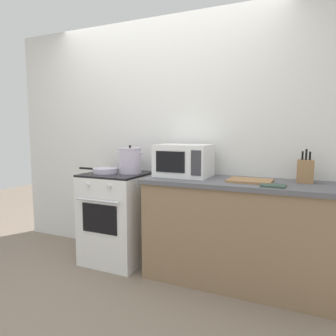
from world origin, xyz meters
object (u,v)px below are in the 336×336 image
object	(u,v)px
stove	(117,217)
oven_mitt	(273,186)
stock_pot	(130,160)
frying_pan	(105,170)
knife_block	(305,171)
microwave	(184,160)
cutting_board	(250,181)

from	to	relation	value
stove	oven_mitt	distance (m)	1.62
stock_pot	frying_pan	bearing A→B (deg)	-158.65
frying_pan	knife_block	xyz separation A→B (m)	(1.87, 0.18, 0.07)
frying_pan	microwave	size ratio (longest dim) A/B	0.90
frying_pan	cutting_board	size ratio (longest dim) A/B	1.26
frying_pan	oven_mitt	bearing A→B (deg)	-4.05
stock_pot	cutting_board	bearing A→B (deg)	-2.51
frying_pan	microwave	xyz separation A→B (m)	(0.82, 0.12, 0.12)
frying_pan	stock_pot	bearing A→B (deg)	21.35
frying_pan	knife_block	bearing A→B (deg)	5.58
stove	oven_mitt	world-z (taller)	oven_mitt
stove	cutting_board	distance (m)	1.42
frying_pan	oven_mitt	distance (m)	1.66
stove	microwave	distance (m)	0.93
stock_pot	frying_pan	xyz separation A→B (m)	(-0.25, -0.10, -0.10)
microwave	oven_mitt	size ratio (longest dim) A/B	2.78
cutting_board	knife_block	distance (m)	0.45
knife_block	stock_pot	bearing A→B (deg)	-176.93
microwave	oven_mitt	bearing A→B (deg)	-15.90
knife_block	frying_pan	bearing A→B (deg)	-174.42
cutting_board	knife_block	size ratio (longest dim) A/B	1.29
microwave	knife_block	world-z (taller)	microwave
cutting_board	frying_pan	bearing A→B (deg)	-178.30
stove	microwave	xyz separation A→B (m)	(0.70, 0.08, 0.61)
stove	oven_mitt	size ratio (longest dim) A/B	5.11
cutting_board	oven_mitt	bearing A→B (deg)	-38.16
frying_pan	knife_block	distance (m)	1.88
oven_mitt	stove	bearing A→B (deg)	174.11
knife_block	oven_mitt	world-z (taller)	knife_block
stove	cutting_board	xyz separation A→B (m)	(1.34, 0.00, 0.47)
cutting_board	knife_block	bearing A→B (deg)	18.35
microwave	cutting_board	world-z (taller)	microwave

